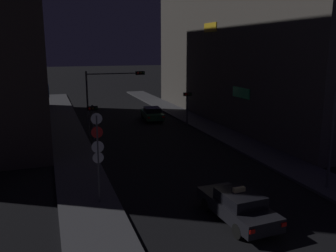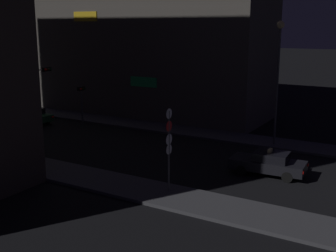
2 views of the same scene
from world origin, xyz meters
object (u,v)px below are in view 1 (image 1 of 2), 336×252
Objects in this scene: traffic_light_left_kerb at (93,116)px; sign_pole_left at (98,150)px; far_car at (152,114)px; traffic_light_right_kerb at (187,101)px; traffic_light_overhead at (110,89)px; taxi at (238,206)px.

sign_pole_left is at bearing -95.94° from traffic_light_left_kerb.
far_car is 5.08m from traffic_light_right_kerb.
traffic_light_right_kerb reaches higher than far_car.
traffic_light_overhead reaches higher than sign_pole_left.
sign_pole_left reaches higher than taxi.
far_car is at bearing 120.56° from traffic_light_right_kerb.
traffic_light_right_kerb is at bearing 55.07° from sign_pole_left.
traffic_light_left_kerb is at bearing -156.31° from traffic_light_right_kerb.
taxi is at bearing -33.21° from sign_pole_left.
sign_pole_left reaches higher than traffic_light_right_kerb.
traffic_light_right_kerb is at bearing 74.68° from taxi.
traffic_light_left_kerb is (-7.26, -8.34, 1.63)m from far_car.
taxi is 1.32× the size of traffic_light_right_kerb.
traffic_light_right_kerb reaches higher than taxi.
traffic_light_overhead is at bearing -173.44° from traffic_light_right_kerb.
taxi is at bearing -105.32° from traffic_light_right_kerb.
far_car is at bearing 43.29° from traffic_light_overhead.
traffic_light_right_kerb is 0.77× the size of sign_pole_left.
traffic_light_overhead is (-2.45, 18.31, 3.38)m from taxi.
traffic_light_right_kerb is (7.71, 0.89, -1.62)m from traffic_light_overhead.
far_car is 8.02m from traffic_light_overhead.
traffic_light_overhead reaches higher than taxi.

